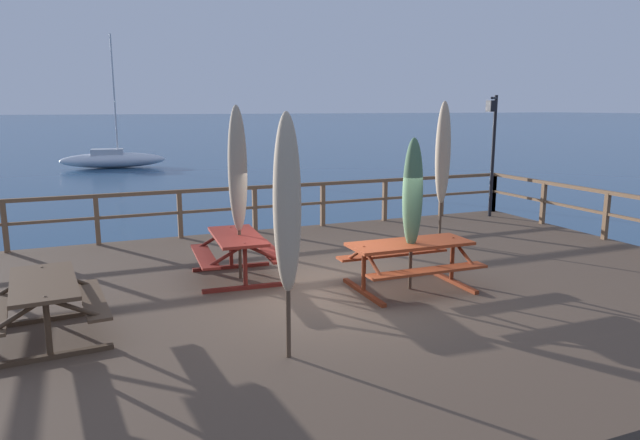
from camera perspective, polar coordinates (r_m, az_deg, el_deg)
name	(u,v)px	position (r m, az deg, el deg)	size (l,w,h in m)	color
ground_plane	(337,328)	(9.68, 1.69, -10.58)	(600.00, 600.00, 0.00)	navy
wooden_deck	(337,308)	(9.56, 1.71, -8.69)	(14.19, 9.77, 0.68)	brown
railing_waterside_far	(255,200)	(13.62, -6.48, 1.94)	(13.99, 0.10, 1.09)	brown
picnic_table_mid_centre	(237,247)	(9.94, -8.16, -2.67)	(1.51, 1.76, 0.78)	maroon
picnic_table_mid_left	(410,255)	(9.42, 8.85, -3.40)	(2.02, 1.43, 0.78)	#993819
picnic_table_back_right	(45,297)	(8.08, -25.54, -6.88)	(1.52, 1.83, 0.78)	brown
patio_umbrella_short_back	(238,170)	(9.71, -8.14, 4.90)	(0.32, 0.32, 2.94)	#4C3828
patio_umbrella_tall_back_right	(413,194)	(9.18, 9.13, 2.52)	(0.32, 0.32, 2.44)	#4C3828
patio_umbrella_tall_mid_left	(287,205)	(6.47, -3.27, 1.46)	(0.32, 0.32, 2.86)	#4C3828
patio_umbrella_tall_back_left	(443,154)	(12.59, 12.04, 6.43)	(0.32, 0.32, 3.03)	#4C3828
lamp_post_hooked	(492,138)	(15.81, 16.66, 7.80)	(0.57, 0.50, 3.20)	black
sailboat_distant	(113,159)	(36.79, -19.79, 5.68)	(6.14, 2.31, 7.72)	silver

